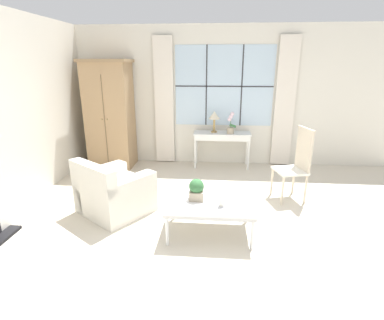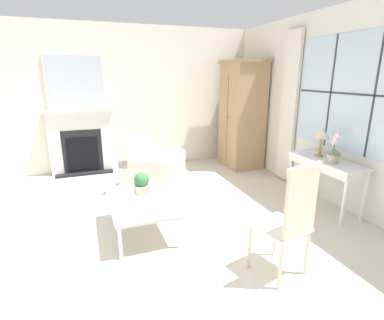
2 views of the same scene
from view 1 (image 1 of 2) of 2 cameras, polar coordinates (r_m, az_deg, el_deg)
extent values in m
plane|color=beige|center=(3.86, 6.20, -14.61)|extent=(14.00, 14.00, 0.00)
cube|color=silver|center=(6.32, 6.04, 11.79)|extent=(7.20, 0.06, 2.80)
cube|color=silver|center=(6.27, 6.11, 13.78)|extent=(1.98, 0.01, 1.59)
cube|color=#2D2D33|center=(6.26, 2.76, 13.86)|extent=(0.02, 0.02, 1.59)
cube|color=#2D2D33|center=(6.28, 9.46, 13.65)|extent=(0.02, 0.02, 1.59)
cube|color=#2D2D33|center=(6.26, 6.12, 13.78)|extent=(1.98, 0.02, 0.02)
cube|color=silver|center=(6.35, -5.32, 10.95)|extent=(0.39, 0.06, 2.57)
cube|color=silver|center=(6.40, 17.25, 10.30)|extent=(0.39, 0.06, 2.57)
cube|color=silver|center=(4.87, -32.13, 7.31)|extent=(0.06, 7.20, 2.80)
cube|color=tan|center=(6.34, -15.29, 8.02)|extent=(0.85, 0.65, 2.08)
cube|color=#977752|center=(6.26, -16.13, 17.72)|extent=(0.93, 0.71, 0.06)
cube|color=brown|center=(6.05, -16.29, 7.06)|extent=(0.01, 0.01, 1.75)
sphere|color=#997F4C|center=(6.05, -16.79, 7.43)|extent=(0.03, 0.03, 0.03)
sphere|color=#997F4C|center=(6.01, -15.90, 7.45)|extent=(0.03, 0.03, 0.03)
cube|color=white|center=(6.14, 5.75, 5.09)|extent=(1.15, 0.42, 0.03)
cube|color=white|center=(6.16, 5.73, 4.50)|extent=(1.11, 0.40, 0.10)
cylinder|color=white|center=(6.08, 0.60, 1.52)|extent=(0.04, 0.04, 0.70)
cylinder|color=white|center=(6.10, 10.71, 1.26)|extent=(0.04, 0.04, 0.70)
cylinder|color=white|center=(6.41, 0.82, 2.38)|extent=(0.04, 0.04, 0.70)
cylinder|color=white|center=(6.43, 10.42, 2.13)|extent=(0.04, 0.04, 0.70)
cylinder|color=#9E7F47|center=(6.15, 4.21, 5.41)|extent=(0.12, 0.12, 0.02)
cylinder|color=#9E7F47|center=(6.12, 4.24, 6.67)|extent=(0.04, 0.04, 0.25)
cone|color=beige|center=(6.08, 4.28, 8.54)|extent=(0.22, 0.22, 0.15)
cylinder|color=tan|center=(6.07, 7.33, 5.59)|extent=(0.14, 0.14, 0.12)
cylinder|color=#336638|center=(6.03, 7.41, 7.54)|extent=(0.01, 0.01, 0.30)
cube|color=#336638|center=(6.05, 7.78, 6.49)|extent=(0.14, 0.02, 0.09)
sphere|color=silver|center=(6.03, 7.17, 7.70)|extent=(0.08, 0.08, 0.08)
sphere|color=silver|center=(6.03, 7.43, 8.20)|extent=(0.08, 0.08, 0.08)
sphere|color=silver|center=(6.02, 7.69, 8.71)|extent=(0.08, 0.08, 0.08)
cube|color=silver|center=(4.51, -14.29, -6.76)|extent=(1.20, 1.19, 0.46)
cube|color=silver|center=(4.19, -18.41, -3.12)|extent=(0.81, 0.64, 0.34)
cube|color=silver|center=(4.74, -16.79, -4.80)|extent=(0.64, 0.79, 0.60)
cube|color=silver|center=(4.23, -11.62, -7.23)|extent=(0.64, 0.79, 0.60)
cube|color=white|center=(4.90, 18.12, -1.94)|extent=(0.54, 0.54, 0.03)
cube|color=beige|center=(4.90, 20.55, 1.75)|extent=(0.14, 0.40, 0.61)
cube|color=beige|center=(4.83, 20.97, 5.45)|extent=(0.15, 0.43, 0.05)
cylinder|color=beige|center=(4.75, 16.85, -5.67)|extent=(0.04, 0.04, 0.46)
cylinder|color=beige|center=(5.06, 14.96, -4.00)|extent=(0.04, 0.04, 0.46)
cylinder|color=beige|center=(4.92, 20.82, -5.22)|extent=(0.04, 0.04, 0.46)
cylinder|color=beige|center=(5.23, 18.75, -3.64)|extent=(0.04, 0.04, 0.46)
cube|color=silver|center=(3.76, 3.50, -8.08)|extent=(1.09, 0.73, 0.03)
cube|color=beige|center=(3.78, 3.49, -8.52)|extent=(1.07, 0.72, 0.04)
cylinder|color=silver|center=(3.63, -4.77, -13.08)|extent=(0.04, 0.04, 0.41)
cylinder|color=silver|center=(3.62, 11.43, -13.53)|extent=(0.04, 0.04, 0.41)
cylinder|color=silver|center=(4.18, -3.36, -8.61)|extent=(0.04, 0.04, 0.41)
cylinder|color=silver|center=(4.17, 10.48, -8.98)|extent=(0.04, 0.04, 0.41)
cube|color=tan|center=(3.78, 0.85, -6.69)|extent=(0.18, 0.18, 0.12)
sphere|color=#336638|center=(3.74, 0.86, -5.01)|extent=(0.19, 0.19, 0.19)
cylinder|color=silver|center=(3.65, 5.70, -8.69)|extent=(0.10, 0.10, 0.01)
cylinder|color=silver|center=(3.62, 5.74, -7.69)|extent=(0.07, 0.07, 0.13)
cylinder|color=black|center=(3.59, 5.77, -6.66)|extent=(0.00, 0.00, 0.01)
camera|label=2|loc=(4.33, 54.58, 8.01)|focal=28.00mm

